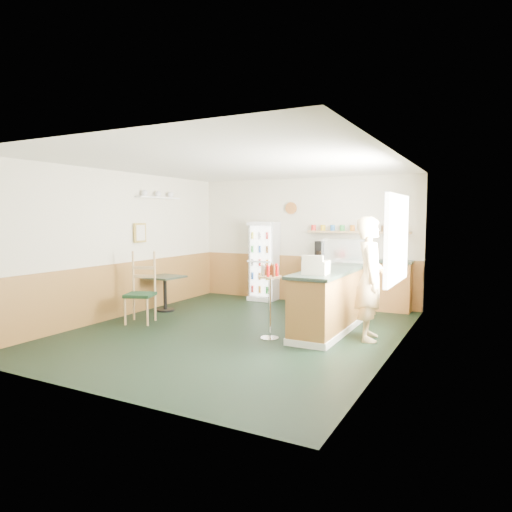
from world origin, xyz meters
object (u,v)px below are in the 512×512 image
Objects in this scene: condiment_stand at (270,290)px; cafe_table at (165,286)px; cash_register at (316,267)px; display_case at (346,252)px; shopkeeper at (370,279)px; cafe_chair at (144,285)px; drinks_fridge at (264,261)px.

condiment_stand is 2.90m from cafe_table.
cash_register is 0.53× the size of cafe_table.
display_case is 1.94m from condiment_stand.
display_case is 0.43× the size of shopkeeper.
condiment_stand reaches higher than cafe_table.
shopkeeper is 1.49× the size of cafe_chair.
drinks_fridge is 2.52× the size of cafe_table.
drinks_fridge is at bearing 152.40° from display_case.
display_case is 0.71× the size of condiment_stand.
display_case is 0.64× the size of cafe_chair.
cafe_table is (-3.40, -0.85, -0.75)m from display_case.
shopkeeper reaches higher than cash_register.
cash_register is at bearing 18.83° from condiment_stand.
cafe_chair is at bearing -107.52° from drinks_fridge.
drinks_fridge reaches higher than cafe_table.
drinks_fridge is 4.76× the size of cash_register.
cash_register is (2.21, -2.69, 0.24)m from drinks_fridge.
cafe_table is at bearing 161.57° from condiment_stand.
cash_register is at bearing 108.38° from shopkeeper.
cafe_table is at bearing 72.91° from shopkeeper.
display_case is 1.54m from cash_register.
shopkeeper is at bearing -37.75° from drinks_fridge.
drinks_fridge reaches higher than cafe_chair.
cafe_table is at bearing -120.66° from drinks_fridge.
drinks_fridge is 2.52m from display_case.
drinks_fridge is 3.07m from cafe_chair.
drinks_fridge is at bearing 51.51° from cafe_chair.
cafe_chair is (-3.83, -0.66, -0.28)m from shopkeeper.
display_case is at bearing 13.96° from cafe_table.
cash_register reaches higher than condiment_stand.
shopkeeper reaches higher than condiment_stand.
drinks_fridge is at bearing 118.08° from condiment_stand.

